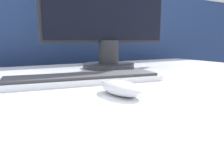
# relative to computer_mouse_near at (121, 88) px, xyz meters

# --- Properties ---
(partition_panel) EXTENTS (5.00, 0.03, 1.17)m
(partition_panel) POSITION_rel_computer_mouse_near_xyz_m (-0.04, 0.84, -0.17)
(partition_panel) COLOR navy
(partition_panel) RESTS_ON ground_plane
(computer_mouse_near) EXTENTS (0.07, 0.13, 0.03)m
(computer_mouse_near) POSITION_rel_computer_mouse_near_xyz_m (0.00, 0.00, 0.00)
(computer_mouse_near) COLOR white
(computer_mouse_near) RESTS_ON desk
(keyboard) EXTENTS (0.46, 0.18, 0.02)m
(keyboard) POSITION_rel_computer_mouse_near_xyz_m (-0.01, 0.18, -0.01)
(keyboard) COLOR white
(keyboard) RESTS_ON desk
(monitor) EXTENTS (0.58, 0.23, 0.51)m
(monitor) POSITION_rel_computer_mouse_near_xyz_m (0.21, 0.45, 0.25)
(monitor) COLOR #28282D
(monitor) RESTS_ON desk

